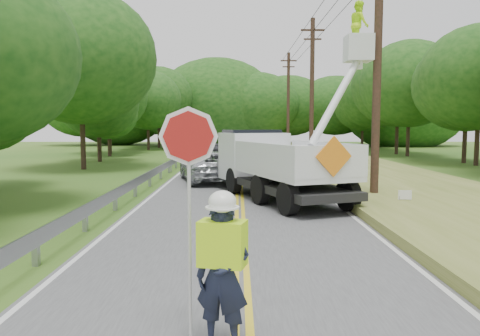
{
  "coord_description": "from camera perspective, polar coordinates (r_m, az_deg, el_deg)",
  "views": [
    {
      "loc": [
        -0.06,
        -8.08,
        2.81
      ],
      "look_at": [
        0.0,
        6.0,
        1.5
      ],
      "focal_mm": 34.77,
      "sensor_mm": 36.0,
      "label": 1
    }
  ],
  "objects": [
    {
      "name": "tall_grass_verge",
      "position": [
        23.37,
        17.61,
        -1.47
      ],
      "size": [
        7.0,
        96.0,
        0.3
      ],
      "primitive_type": "cube",
      "color": "#5E6D28",
      "rests_on": "ground"
    },
    {
      "name": "road",
      "position": [
        22.26,
        -0.09,
        -1.91
      ],
      "size": [
        7.2,
        96.0,
        0.03
      ],
      "color": "#4A4B4D",
      "rests_on": "ground"
    },
    {
      "name": "suv_silver",
      "position": [
        23.06,
        -3.87,
        0.22
      ],
      "size": [
        3.59,
        5.79,
        1.5
      ],
      "primitive_type": "imported",
      "rotation": [
        0.0,
        0.0,
        3.36
      ],
      "color": "#B7BCBF",
      "rests_on": "road"
    },
    {
      "name": "bucket_truck",
      "position": [
        18.14,
        4.3,
        1.54
      ],
      "size": [
        5.68,
        7.83,
        7.21
      ],
      "color": "black",
      "rests_on": "road"
    },
    {
      "name": "guardrail",
      "position": [
        23.43,
        -9.97,
        -0.29
      ],
      "size": [
        0.18,
        48.0,
        0.77
      ],
      "color": "gray",
      "rests_on": "ground"
    },
    {
      "name": "utility_poles",
      "position": [
        25.72,
        11.3,
        10.7
      ],
      "size": [
        1.6,
        43.3,
        10.0
      ],
      "color": "black",
      "rests_on": "ground"
    },
    {
      "name": "flagger",
      "position": [
        5.85,
        -2.28,
        -11.75
      ],
      "size": [
        1.17,
        0.6,
        3.02
      ],
      "color": "#191E33",
      "rests_on": "road"
    },
    {
      "name": "suv_darkgrey",
      "position": [
        35.28,
        -3.65,
        1.94
      ],
      "size": [
        2.17,
        5.01,
        1.44
      ],
      "primitive_type": "imported",
      "rotation": [
        0.0,
        0.0,
        3.17
      ],
      "color": "#36393D",
      "rests_on": "road"
    },
    {
      "name": "ground",
      "position": [
        8.56,
        0.18,
        -13.86
      ],
      "size": [
        140.0,
        140.0,
        0.0
      ],
      "primitive_type": "plane",
      "color": "#235117",
      "rests_on": "ground"
    },
    {
      "name": "stop_sign_permanent",
      "position": [
        27.84,
        -8.49,
        2.89
      ],
      "size": [
        0.41,
        0.38,
        2.51
      ],
      "color": "gray",
      "rests_on": "ground"
    },
    {
      "name": "treeline_right",
      "position": [
        36.85,
        26.1,
        10.2
      ],
      "size": [
        12.07,
        53.76,
        12.33
      ],
      "color": "#332319",
      "rests_on": "ground"
    },
    {
      "name": "yard_sign",
      "position": [
        16.44,
        19.58,
        -3.22
      ],
      "size": [
        0.44,
        0.05,
        0.64
      ],
      "color": "white",
      "rests_on": "ground"
    },
    {
      "name": "treeline_horizon",
      "position": [
        64.18,
        0.63,
        7.71
      ],
      "size": [
        57.38,
        15.84,
        12.91
      ],
      "color": "#164414",
      "rests_on": "ground"
    },
    {
      "name": "treeline_left",
      "position": [
        38.04,
        -15.97,
        9.48
      ],
      "size": [
        11.15,
        55.24,
        11.15
      ],
      "color": "#332319",
      "rests_on": "ground"
    }
  ]
}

